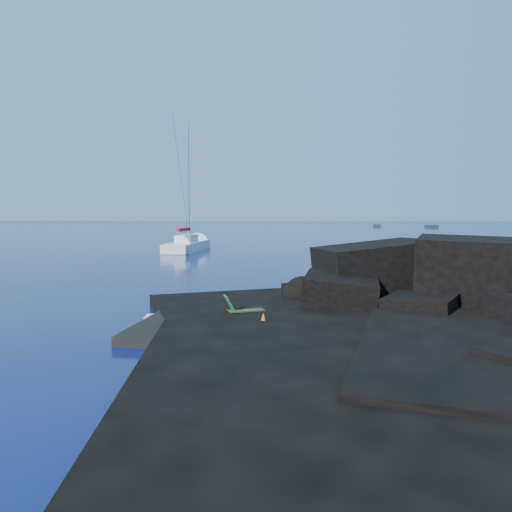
{
  "coord_description": "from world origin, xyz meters",
  "views": [
    {
      "loc": [
        5.71,
        -17.91,
        4.53
      ],
      "look_at": [
        4.06,
        9.76,
        2.0
      ],
      "focal_mm": 35.0,
      "sensor_mm": 36.0,
      "label": 1
    }
  ],
  "objects": [
    {
      "name": "deck_chair",
      "position": [
        4.18,
        1.11,
        0.86
      ],
      "size": [
        1.62,
        1.11,
        1.03
      ],
      "primitive_type": null,
      "rotation": [
        0.0,
        0.0,
        0.33
      ],
      "color": "#16652E",
      "rests_on": "beach"
    },
    {
      "name": "towel",
      "position": [
        2.66,
        1.73,
        0.38
      ],
      "size": [
        1.95,
        0.99,
        0.05
      ],
      "primitive_type": "cube",
      "rotation": [
        0.0,
        0.0,
        -0.04
      ],
      "color": "silver",
      "rests_on": "beach"
    },
    {
      "name": "sailboat",
      "position": [
        -5.36,
        37.92,
        0.0
      ],
      "size": [
        4.16,
        14.23,
        14.7
      ],
      "primitive_type": null,
      "rotation": [
        0.0,
        0.0,
        -0.09
      ],
      "color": "silver",
      "rests_on": "ground"
    },
    {
      "name": "surf_foam",
      "position": [
        5.0,
        5.0,
        0.0
      ],
      "size": [
        10.0,
        8.0,
        0.06
      ],
      "primitive_type": null,
      "color": "white",
      "rests_on": "ground"
    },
    {
      "name": "sunbather",
      "position": [
        2.66,
        1.73,
        0.52
      ],
      "size": [
        1.79,
        0.51,
        0.24
      ],
      "primitive_type": null,
      "rotation": [
        0.0,
        0.0,
        -0.04
      ],
      "color": "tan",
      "rests_on": "towel"
    },
    {
      "name": "headland",
      "position": [
        13.0,
        3.0,
        0.0
      ],
      "size": [
        24.0,
        24.0,
        3.6
      ],
      "primitive_type": null,
      "color": "black",
      "rests_on": "ground"
    },
    {
      "name": "marker_cone",
      "position": [
        4.93,
        -0.41,
        0.62
      ],
      "size": [
        0.45,
        0.45,
        0.55
      ],
      "primitive_type": "cone",
      "rotation": [
        0.0,
        0.0,
        0.32
      ],
      "color": "#FA5B0D",
      "rests_on": "beach"
    },
    {
      "name": "distant_boat_b",
      "position": [
        45.07,
        119.46,
        0.0
      ],
      "size": [
        2.5,
        5.28,
        0.68
      ],
      "primitive_type": "cube",
      "rotation": [
        0.0,
        0.0,
        0.19
      ],
      "color": "#2B2B30",
      "rests_on": "ground"
    },
    {
      "name": "beach",
      "position": [
        4.5,
        0.5,
        0.0
      ],
      "size": [
        9.08,
        6.86,
        0.7
      ],
      "primitive_type": "cube",
      "rotation": [
        0.0,
        0.0,
        -0.1
      ],
      "color": "black",
      "rests_on": "ground"
    },
    {
      "name": "distant_boat_a",
      "position": [
        31.61,
        125.47,
        0.0
      ],
      "size": [
        1.73,
        4.97,
        0.65
      ],
      "primitive_type": "cube",
      "rotation": [
        0.0,
        0.0,
        -0.04
      ],
      "color": "#28292E",
      "rests_on": "ground"
    },
    {
      "name": "ground",
      "position": [
        0.0,
        0.0,
        0.0
      ],
      "size": [
        400.0,
        400.0,
        0.0
      ],
      "primitive_type": "plane",
      "color": "#040D3D",
      "rests_on": "ground"
    }
  ]
}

